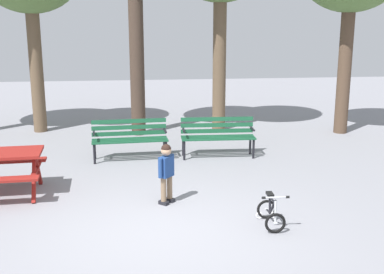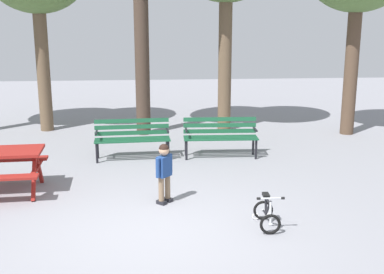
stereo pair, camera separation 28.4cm
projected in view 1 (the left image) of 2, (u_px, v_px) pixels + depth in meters
The scene contains 5 objects.
ground at pixel (159, 232), 6.94m from camera, with size 36.00×36.00×0.00m, color gray.
park_bench_far_left at pixel (130, 136), 10.45m from camera, with size 1.62×0.54×0.85m.
park_bench_left at pixel (218, 134), 10.67m from camera, with size 1.62×0.51×0.85m.
child_standing at pixel (166, 169), 7.89m from camera, with size 0.29×0.30×1.00m.
kids_bicycle at pixel (271, 213), 7.11m from camera, with size 0.39×0.57×0.54m.
Camera 1 is at (-0.29, -6.44, 2.94)m, focal length 45.77 mm.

